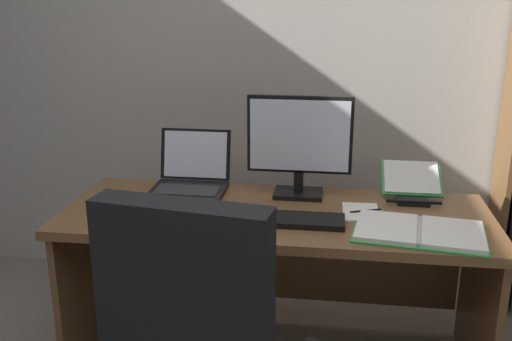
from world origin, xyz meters
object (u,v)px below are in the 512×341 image
object	(u,v)px
reading_stand_with_book	(412,182)
notepad	(361,212)
keyboard	(293,220)
computer_mouse	(220,214)
monitor	(299,146)
laptop	(191,178)
open_binder	(419,231)
desk	(277,245)
pen	(366,211)

from	to	relation	value
reading_stand_with_book	notepad	xyz separation A→B (m)	(-0.23, -0.24, -0.06)
keyboard	computer_mouse	xyz separation A→B (m)	(-0.30, 0.00, 0.01)
monitor	laptop	size ratio (longest dim) A/B	1.38
laptop	computer_mouse	distance (m)	0.40
monitor	computer_mouse	size ratio (longest dim) A/B	4.54
laptop	computer_mouse	world-z (taller)	laptop
keyboard	open_binder	distance (m)	0.50
reading_stand_with_book	open_binder	world-z (taller)	reading_stand_with_book
desk	computer_mouse	xyz separation A→B (m)	(-0.22, -0.19, 0.21)
desk	keyboard	world-z (taller)	keyboard
reading_stand_with_book	desk	bearing A→B (deg)	-161.97
desk	keyboard	xyz separation A→B (m)	(0.08, -0.19, 0.20)
laptop	notepad	world-z (taller)	laptop
monitor	notepad	xyz separation A→B (m)	(0.28, -0.19, -0.23)
monitor	pen	size ratio (longest dim) A/B	3.37
desk	notepad	bearing A→B (deg)	-8.21
reading_stand_with_book	pen	size ratio (longest dim) A/B	1.88
monitor	keyboard	world-z (taller)	monitor
pen	open_binder	bearing A→B (deg)	-44.24
notepad	pen	distance (m)	0.02
pen	keyboard	bearing A→B (deg)	-154.64
computer_mouse	reading_stand_with_book	size ratio (longest dim) A/B	0.39
pen	laptop	bearing A→B (deg)	165.86
open_binder	pen	xyz separation A→B (m)	(-0.20, 0.19, 0.00)
computer_mouse	open_binder	bearing A→B (deg)	-3.61
open_binder	monitor	bearing A→B (deg)	149.85
monitor	notepad	bearing A→B (deg)	-34.98
keyboard	computer_mouse	bearing A→B (deg)	180.00
desk	notepad	distance (m)	0.41
computer_mouse	open_binder	size ratio (longest dim) A/B	0.20
computer_mouse	notepad	xyz separation A→B (m)	(0.58, 0.14, -0.02)
reading_stand_with_book	open_binder	distance (m)	0.44
monitor	reading_stand_with_book	bearing A→B (deg)	5.59
laptop	monitor	bearing A→B (deg)	-1.03
monitor	pen	xyz separation A→B (m)	(0.30, -0.19, -0.22)
computer_mouse	pen	bearing A→B (deg)	13.28
desk	reading_stand_with_book	bearing A→B (deg)	18.03
computer_mouse	notepad	world-z (taller)	computer_mouse
desk	keyboard	distance (m)	0.29
laptop	open_binder	size ratio (longest dim) A/B	0.64
desk	open_binder	bearing A→B (deg)	-22.89
laptop	pen	world-z (taller)	laptop
laptop	open_binder	xyz separation A→B (m)	(1.00, -0.39, -0.04)
laptop	pen	bearing A→B (deg)	-14.14
open_binder	reading_stand_with_book	bearing A→B (deg)	95.74
reading_stand_with_book	open_binder	bearing A→B (deg)	-92.07
open_binder	pen	world-z (taller)	open_binder
notepad	pen	world-z (taller)	pen
desk	pen	bearing A→B (deg)	-7.78
monitor	reading_stand_with_book	size ratio (longest dim) A/B	1.79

